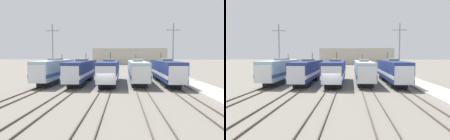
# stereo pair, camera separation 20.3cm
# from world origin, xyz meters

# --- Properties ---
(ground_plane) EXTENTS (400.00, 400.00, 0.00)m
(ground_plane) POSITION_xyz_m (0.00, 0.00, 0.00)
(ground_plane) COLOR slate
(rail_pair_far_left) EXTENTS (1.50, 120.00, 0.15)m
(rail_pair_far_left) POSITION_xyz_m (-9.77, 0.00, 0.07)
(rail_pair_far_left) COLOR #4C4238
(rail_pair_far_left) RESTS_ON ground_plane
(rail_pair_center_left) EXTENTS (1.51, 120.00, 0.15)m
(rail_pair_center_left) POSITION_xyz_m (-4.88, 0.00, 0.07)
(rail_pair_center_left) COLOR #4C4238
(rail_pair_center_left) RESTS_ON ground_plane
(rail_pair_center) EXTENTS (1.51, 120.00, 0.15)m
(rail_pair_center) POSITION_xyz_m (0.00, 0.00, 0.07)
(rail_pair_center) COLOR #4C4238
(rail_pair_center) RESTS_ON ground_plane
(rail_pair_center_right) EXTENTS (1.51, 120.00, 0.15)m
(rail_pair_center_right) POSITION_xyz_m (4.88, 0.00, 0.07)
(rail_pair_center_right) COLOR #4C4238
(rail_pair_center_right) RESTS_ON ground_plane
(rail_pair_far_right) EXTENTS (1.50, 120.00, 0.15)m
(rail_pair_far_right) POSITION_xyz_m (9.77, 0.00, 0.07)
(rail_pair_far_right) COLOR #4C4238
(rail_pair_far_right) RESTS_ON ground_plane
(locomotive_far_left) EXTENTS (2.79, 17.59, 5.11)m
(locomotive_far_left) POSITION_xyz_m (-9.77, 8.91, 2.24)
(locomotive_far_left) COLOR #232326
(locomotive_far_left) RESTS_ON ground_plane
(locomotive_center_left) EXTENTS (2.79, 18.24, 5.38)m
(locomotive_center_left) POSITION_xyz_m (-4.88, 8.43, 2.19)
(locomotive_center_left) COLOR black
(locomotive_center_left) RESTS_ON ground_plane
(locomotive_center) EXTENTS (3.09, 16.33, 5.50)m
(locomotive_center) POSITION_xyz_m (0.00, 7.38, 2.19)
(locomotive_center) COLOR black
(locomotive_center) RESTS_ON ground_plane
(locomotive_center_right) EXTENTS (2.91, 17.73, 5.04)m
(locomotive_center_right) POSITION_xyz_m (4.88, 9.33, 2.15)
(locomotive_center_right) COLOR #232326
(locomotive_center_right) RESTS_ON ground_plane
(locomotive_far_right) EXTENTS (2.90, 19.26, 5.46)m
(locomotive_far_right) POSITION_xyz_m (9.77, 9.24, 2.21)
(locomotive_far_right) COLOR black
(locomotive_far_right) RESTS_ON ground_plane
(catenary_tower_left) EXTENTS (2.69, 0.25, 11.08)m
(catenary_tower_left) POSITION_xyz_m (-11.70, 13.71, 5.91)
(catenary_tower_left) COLOR gray
(catenary_tower_left) RESTS_ON ground_plane
(catenary_tower_right) EXTENTS (2.69, 0.25, 11.08)m
(catenary_tower_right) POSITION_xyz_m (12.04, 13.71, 5.91)
(catenary_tower_right) COLOR gray
(catenary_tower_right) RESTS_ON ground_plane
(platform) EXTENTS (4.00, 120.00, 0.30)m
(platform) POSITION_xyz_m (14.04, 0.00, 0.15)
(platform) COLOR #B7B5AD
(platform) RESTS_ON ground_plane
(depot_building) EXTENTS (36.72, 15.09, 8.19)m
(depot_building) POSITION_xyz_m (5.47, 85.86, 4.09)
(depot_building) COLOR #B2AD9E
(depot_building) RESTS_ON ground_plane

